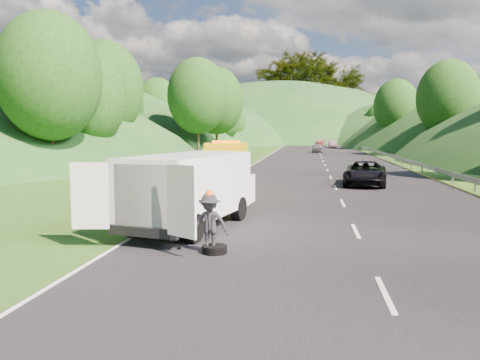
% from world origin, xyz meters
% --- Properties ---
extents(ground, '(320.00, 320.00, 0.00)m').
position_xyz_m(ground, '(0.00, 0.00, 0.00)').
color(ground, '#38661E').
rests_on(ground, ground).
extents(road_surface, '(14.00, 200.00, 0.02)m').
position_xyz_m(road_surface, '(3.00, 40.00, 0.01)').
color(road_surface, black).
rests_on(road_surface, ground).
extents(guardrail, '(0.06, 140.00, 1.52)m').
position_xyz_m(guardrail, '(10.30, 52.50, 0.00)').
color(guardrail, gray).
rests_on(guardrail, ground).
extents(tree_line_left, '(14.00, 140.00, 14.00)m').
position_xyz_m(tree_line_left, '(-19.00, 60.00, 0.00)').
color(tree_line_left, '#285D1B').
rests_on(tree_line_left, ground).
extents(tree_line_right, '(14.00, 140.00, 14.00)m').
position_xyz_m(tree_line_right, '(23.00, 60.00, 0.00)').
color(tree_line_right, '#285D1B').
rests_on(tree_line_right, ground).
extents(hills_backdrop, '(201.00, 288.60, 44.00)m').
position_xyz_m(hills_backdrop, '(6.50, 134.70, 0.00)').
color(hills_backdrop, '#2D5B23').
rests_on(hills_backdrop, ground).
extents(tow_truck, '(3.20, 6.69, 2.76)m').
position_xyz_m(tow_truck, '(-2.92, 6.89, 1.35)').
color(tow_truck, black).
rests_on(tow_truck, ground).
extents(white_van, '(4.45, 7.50, 2.50)m').
position_xyz_m(white_van, '(-2.42, -2.20, 1.41)').
color(white_van, black).
rests_on(white_van, ground).
extents(woman, '(0.49, 0.60, 1.48)m').
position_xyz_m(woman, '(-2.57, 0.80, 0.00)').
color(woman, white).
rests_on(woman, ground).
extents(child, '(0.60, 0.54, 0.99)m').
position_xyz_m(child, '(-2.23, 0.39, 0.00)').
color(child, tan).
rests_on(child, ground).
extents(worker, '(1.07, 0.65, 1.62)m').
position_xyz_m(worker, '(-1.13, -5.47, 0.00)').
color(worker, black).
rests_on(worker, ground).
extents(suitcase, '(0.38, 0.28, 0.55)m').
position_xyz_m(suitcase, '(-4.34, 1.20, 0.27)').
color(suitcase, brown).
rests_on(suitcase, ground).
extents(spare_tire, '(0.68, 0.68, 0.20)m').
position_xyz_m(spare_tire, '(-1.02, -5.37, 0.00)').
color(spare_tire, black).
rests_on(spare_tire, ground).
extents(passing_suv, '(3.11, 5.48, 1.44)m').
position_xyz_m(passing_suv, '(4.83, 11.40, 0.00)').
color(passing_suv, black).
rests_on(passing_suv, ground).
extents(dist_car_a, '(1.58, 3.94, 1.34)m').
position_xyz_m(dist_car_a, '(2.71, 54.55, 0.00)').
color(dist_car_a, '#515055').
rests_on(dist_car_a, ground).
extents(dist_car_b, '(1.43, 4.09, 1.35)m').
position_xyz_m(dist_car_b, '(6.09, 77.78, 0.00)').
color(dist_car_b, '#6E4958').
rests_on(dist_car_b, ground).
extents(dist_car_c, '(2.10, 5.17, 1.50)m').
position_xyz_m(dist_car_c, '(4.03, 91.66, 0.00)').
color(dist_car_c, '#AC5A56').
rests_on(dist_car_c, ground).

